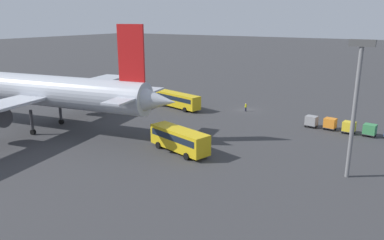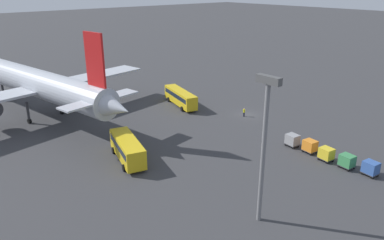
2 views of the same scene
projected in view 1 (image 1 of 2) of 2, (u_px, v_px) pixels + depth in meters
The scene contains 10 objects.
ground_plane at pixel (247, 110), 79.28m from camera, with size 600.00×600.00×0.00m, color #38383A.
airplane at pixel (37, 91), 64.42m from camera, with size 53.01×45.77×18.01m.
shuttle_bus_near at pixel (178, 99), 80.35m from camera, with size 12.00×5.41×3.27m.
shuttle_bus_far at pixel (179, 138), 54.15m from camera, with size 10.59×5.54×3.37m.
worker_person at pixel (246, 107), 77.95m from camera, with size 0.38×0.38×1.74m.
cargo_cart_green at pixel (370, 129), 61.31m from camera, with size 2.19×1.92×2.06m.
cargo_cart_yellow at pixel (349, 127), 62.83m from camera, with size 2.19×1.92×2.06m.
cargo_cart_orange at pixel (330, 123), 64.94m from camera, with size 2.19×1.92×2.06m.
cargo_cart_grey at pixel (311, 121), 66.47m from camera, with size 2.19×1.92×2.06m.
light_pole at pixel (356, 95), 43.31m from camera, with size 2.80×0.70×16.57m.
Camera 1 is at (-30.30, 71.77, 18.91)m, focal length 35.00 mm.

